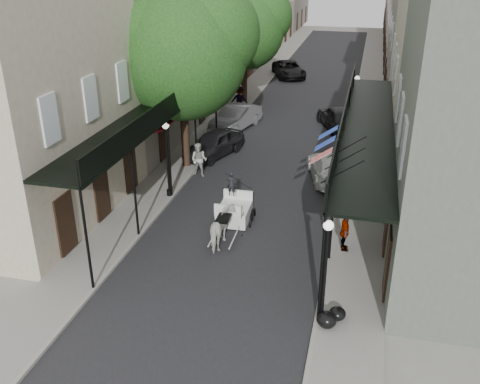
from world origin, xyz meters
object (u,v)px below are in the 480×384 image
Objects in this scene: horse at (223,228)px; pedestrian_sidewalk_right at (345,232)px; lamppost_right_far at (355,104)px; pedestrian_sidewalk_left at (239,100)px; car_left_far at (289,69)px; car_right_far at (338,117)px; pedestrian_walking at (199,160)px; tree_far at (250,25)px; lamppost_left at (168,158)px; lamppost_right_near at (325,272)px; tree_near at (190,48)px; car_right_near at (329,167)px; carriage at (236,198)px; car_left_mid at (236,118)px; car_left_near at (214,144)px.

horse is 1.16× the size of pedestrian_sidewalk_right.
pedestrian_sidewalk_left is at bearing 162.34° from lamppost_right_far.
car_right_far reaches higher than car_left_far.
car_right_far is at bearing 60.97° from pedestrian_walking.
tree_far is 4.59× the size of horse.
lamppost_left is at bearing 76.40° from pedestrian_sidewalk_left.
tree_far reaches higher than lamppost_left.
lamppost_right_near is 1.90× the size of pedestrian_sidewalk_left.
lamppost_left is 2.30× the size of pedestrian_sidewalk_right.
pedestrian_sidewalk_left is (-0.10, 14.64, -0.95)m from lamppost_left.
tree_far is at bearing 96.78° from pedestrian_walking.
tree_near is 9.45m from car_right_near.
car_left_far is at bearing -90.40° from car_right_near.
pedestrian_walking is (0.70, -1.26, -5.57)m from tree_near.
lamppost_left is 1.40× the size of carriage.
tree_far is 1.63× the size of car_left_far.
car_left_mid is at bearing 102.57° from carriage.
horse is at bearing -45.47° from lamppost_left.
car_right_far is (7.25, 8.82, -5.70)m from tree_near.
tree_far is 16.75m from car_right_near.
lamppost_right_near and lamppost_left have the same top height.
lamppost_left is 14.67m from pedestrian_sidewalk_left.
tree_far is 4.69× the size of pedestrian_walking.
car_left_far is (-7.10, 30.93, -0.19)m from pedestrian_sidewalk_right.
carriage is at bearing 124.15° from lamppost_right_near.
pedestrian_sidewalk_right is (0.40, 4.78, -1.12)m from lamppost_right_near.
tree_far is 18.57m from lamppost_left.
carriage is (-0.07, 2.47, 0.24)m from horse.
lamppost_right_near is 8.09m from carriage.
lamppost_right_near is 0.84× the size of car_left_near.
pedestrian_walking is (-7.60, -9.08, -1.13)m from lamppost_right_far.
tree_near is at bearing 122.80° from carriage.
pedestrian_walking is at bearing -68.73° from car_left_near.
tree_near is 8.65m from carriage.
tree_far is 16.05m from pedestrian_walking.
car_left_near is at bearing 71.81° from tree_near.
tree_near is at bearing -89.81° from tree_far.
lamppost_left is 0.84× the size of car_left_near.
horse is at bearing -60.89° from pedestrian_walking.
pedestrian_sidewalk_left is 12.91m from car_right_near.
car_left_near is 0.94× the size of car_right_near.
car_left_near is at bearing -142.19° from lamppost_right_far.
carriage reaches higher than car_left_far.
pedestrian_sidewalk_left is 3.43m from car_left_mid.
car_right_far is at bearing 92.87° from lamppost_right_near.
lamppost_right_near is 13.35m from pedestrian_walking.
car_left_far is at bearing 113.09° from lamppost_right_far.
lamppost_right_near is 20.00m from lamppost_right_far.
pedestrian_sidewalk_right is at bearing -22.38° from carriage.
pedestrian_sidewalk_left reaches higher than car_left_near.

